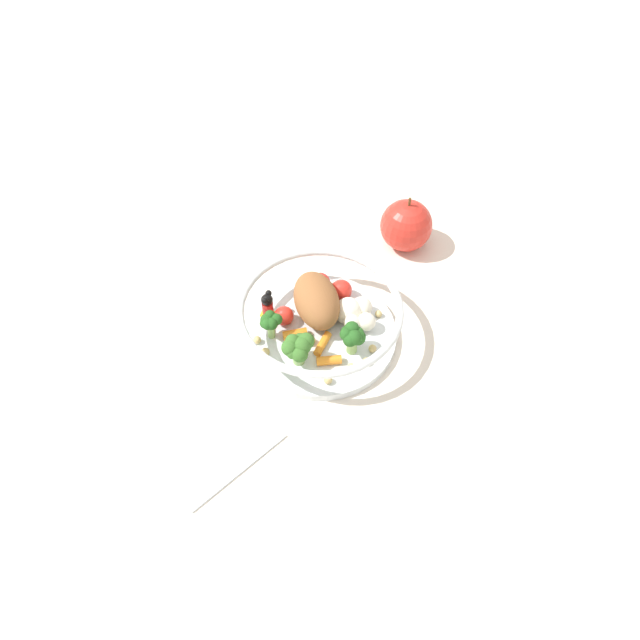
# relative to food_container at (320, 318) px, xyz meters

# --- Properties ---
(ground_plane) EXTENTS (2.40, 2.40, 0.00)m
(ground_plane) POSITION_rel_food_container_xyz_m (-0.00, 0.02, -0.03)
(ground_plane) COLOR silver
(food_container) EXTENTS (0.21, 0.21, 0.06)m
(food_container) POSITION_rel_food_container_xyz_m (0.00, 0.00, 0.00)
(food_container) COLOR white
(food_container) RESTS_ON ground_plane
(loose_apple) EXTENTS (0.07, 0.07, 0.09)m
(loose_apple) POSITION_rel_food_container_xyz_m (-0.20, 0.03, 0.01)
(loose_apple) COLOR red
(loose_apple) RESTS_ON ground_plane
(folded_napkin) EXTENTS (0.16, 0.14, 0.01)m
(folded_napkin) POSITION_rel_food_container_xyz_m (0.20, -0.03, -0.03)
(folded_napkin) COLOR white
(folded_napkin) RESTS_ON ground_plane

